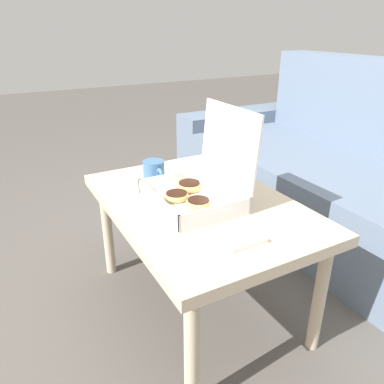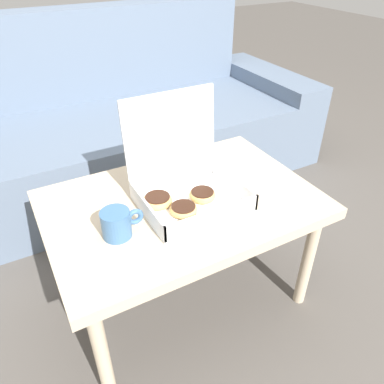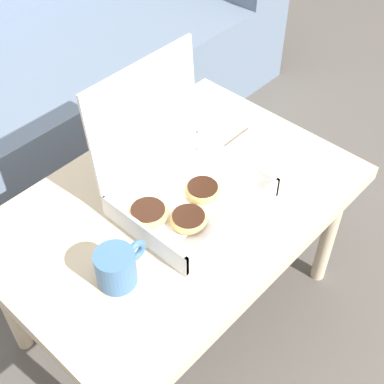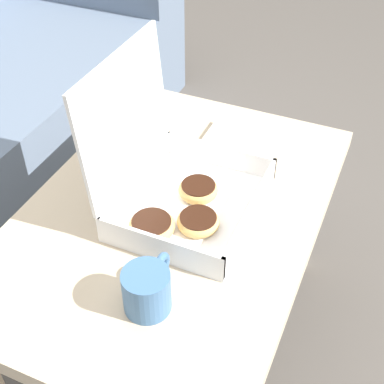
# 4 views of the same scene
# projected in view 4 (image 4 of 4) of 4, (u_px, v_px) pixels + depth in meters

# --- Properties ---
(ground_plane) EXTENTS (12.00, 12.00, 0.00)m
(ground_plane) POSITION_uv_depth(u_px,v_px,m) (117.00, 313.00, 1.55)
(ground_plane) COLOR #514C47
(coffee_table) EXTENTS (0.91, 0.62, 0.48)m
(coffee_table) POSITION_uv_depth(u_px,v_px,m) (173.00, 226.00, 1.21)
(coffee_table) COLOR #C6B293
(coffee_table) RESTS_ON ground_plane
(pastry_box) EXTENTS (0.33, 0.30, 0.34)m
(pastry_box) POSITION_uv_depth(u_px,v_px,m) (173.00, 186.00, 1.13)
(pastry_box) COLOR white
(pastry_box) RESTS_ON coffee_table
(coffee_mug) EXTENTS (0.13, 0.09, 0.09)m
(coffee_mug) POSITION_uv_depth(u_px,v_px,m) (148.00, 289.00, 0.95)
(coffee_mug) COLOR #3D6693
(coffee_mug) RESTS_ON coffee_table
(napkin_stack) EXTENTS (0.13, 0.13, 0.02)m
(napkin_stack) POSITION_uv_depth(u_px,v_px,m) (231.00, 140.00, 1.36)
(napkin_stack) COLOR white
(napkin_stack) RESTS_ON coffee_table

